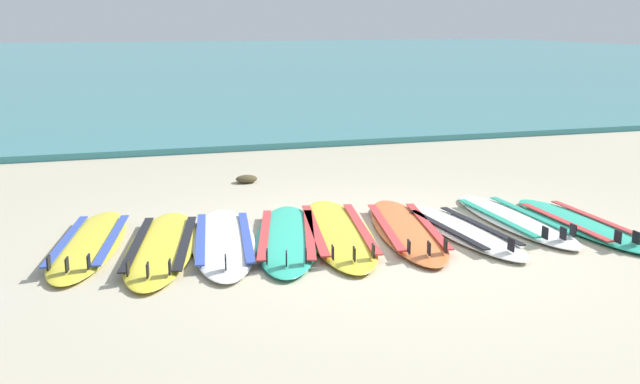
{
  "coord_description": "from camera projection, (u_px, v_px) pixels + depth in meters",
  "views": [
    {
      "loc": [
        -2.4,
        -5.91,
        1.96
      ],
      "look_at": [
        -0.25,
        1.07,
        0.25
      ],
      "focal_mm": 40.99,
      "sensor_mm": 36.0,
      "label": 1
    }
  ],
  "objects": [
    {
      "name": "surfboard_3",
      "position": [
        287.0,
        237.0,
        6.68
      ],
      "size": [
        1.14,
        2.35,
        0.18
      ],
      "color": "#2DB793",
      "rests_on": "ground"
    },
    {
      "name": "sea",
      "position": [
        139.0,
        58.0,
        39.24
      ],
      "size": [
        80.0,
        60.0,
        0.1
      ],
      "primitive_type": "cube",
      "color": "teal",
      "rests_on": "ground"
    },
    {
      "name": "surfboard_8",
      "position": [
        580.0,
        224.0,
        7.12
      ],
      "size": [
        0.55,
        2.06,
        0.18
      ],
      "color": "#2DB793",
      "rests_on": "ground"
    },
    {
      "name": "surfboard_0",
      "position": [
        90.0,
        243.0,
        6.5
      ],
      "size": [
        0.96,
        2.27,
        0.18
      ],
      "color": "yellow",
      "rests_on": "ground"
    },
    {
      "name": "surfboard_4",
      "position": [
        338.0,
        232.0,
        6.85
      ],
      "size": [
        1.04,
        2.51,
        0.18
      ],
      "color": "yellow",
      "rests_on": "ground"
    },
    {
      "name": "surfboard_5",
      "position": [
        406.0,
        229.0,
        6.93
      ],
      "size": [
        1.02,
        2.34,
        0.18
      ],
      "color": "orange",
      "rests_on": "ground"
    },
    {
      "name": "surfboard_2",
      "position": [
        224.0,
        241.0,
        6.57
      ],
      "size": [
        0.9,
        2.31,
        0.18
      ],
      "color": "white",
      "rests_on": "ground"
    },
    {
      "name": "surfboard_1",
      "position": [
        162.0,
        246.0,
        6.41
      ],
      "size": [
        1.03,
        2.37,
        0.18
      ],
      "color": "yellow",
      "rests_on": "ground"
    },
    {
      "name": "ground_plane",
      "position": [
        381.0,
        242.0,
        6.64
      ],
      "size": [
        80.0,
        80.0,
        0.0
      ],
      "primitive_type": "plane",
      "color": "#B7AD93"
    },
    {
      "name": "surfboard_6",
      "position": [
        463.0,
        231.0,
        6.88
      ],
      "size": [
        0.59,
        2.01,
        0.18
      ],
      "color": "silver",
      "rests_on": "ground"
    },
    {
      "name": "surfboard_7",
      "position": [
        513.0,
        219.0,
        7.27
      ],
      "size": [
        0.55,
        2.12,
        0.18
      ],
      "color": "white",
      "rests_on": "ground"
    },
    {
      "name": "seaweed_clump_near_shoreline",
      "position": [
        247.0,
        179.0,
        9.09
      ],
      "size": [
        0.27,
        0.22,
        0.09
      ],
      "primitive_type": "ellipsoid",
      "color": "#4C4228",
      "rests_on": "ground"
    }
  ]
}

